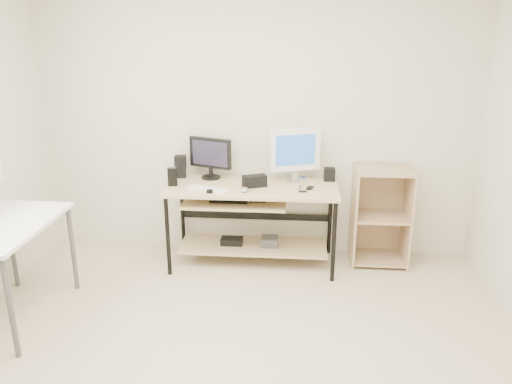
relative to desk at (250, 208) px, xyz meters
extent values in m
cube|color=#C4B397|center=(0.03, -1.66, -0.54)|extent=(4.00, 4.00, 0.01)
cube|color=beige|center=(0.03, 0.34, 0.76)|extent=(4.00, 0.01, 2.60)
cube|color=tan|center=(0.03, -0.01, 0.20)|extent=(1.50, 0.65, 0.03)
cube|color=tan|center=(-0.12, -0.06, 0.08)|extent=(0.90, 0.49, 0.02)
cube|color=tan|center=(0.03, 0.04, -0.39)|extent=(1.35, 0.46, 0.02)
cube|color=black|center=(-0.17, -0.06, 0.10)|extent=(0.33, 0.22, 0.01)
cylinder|color=black|center=(0.08, -0.11, 0.10)|extent=(0.14, 0.01, 0.01)
cube|color=#434346|center=(0.18, 0.04, -0.34)|extent=(0.15, 0.15, 0.08)
cube|color=black|center=(-0.17, 0.04, -0.35)|extent=(0.20, 0.12, 0.06)
cylinder|color=black|center=(-0.68, -0.29, -0.18)|extent=(0.04, 0.04, 0.72)
cylinder|color=black|center=(-0.68, 0.28, -0.18)|extent=(0.04, 0.04, 0.72)
cylinder|color=black|center=(0.74, -0.29, -0.18)|extent=(0.04, 0.04, 0.72)
cylinder|color=black|center=(0.74, 0.28, -0.18)|extent=(0.04, 0.04, 0.72)
cube|color=white|center=(-1.65, -1.06, 0.20)|extent=(0.60, 1.00, 0.03)
cylinder|color=#434346|center=(-1.91, -0.60, -0.18)|extent=(0.04, 0.04, 0.72)
cylinder|color=#434346|center=(-1.39, -1.52, -0.18)|extent=(0.04, 0.04, 0.72)
cylinder|color=#434346|center=(-1.39, -0.60, -0.18)|extent=(0.04, 0.04, 0.72)
cube|color=tan|center=(0.94, 0.12, -0.09)|extent=(0.02, 0.40, 0.90)
cube|color=tan|center=(1.42, 0.12, -0.09)|extent=(0.02, 0.40, 0.90)
cube|color=tan|center=(1.18, 0.31, -0.09)|extent=(0.50, 0.02, 0.90)
cube|color=tan|center=(1.18, 0.12, -0.50)|extent=(0.46, 0.38, 0.02)
cube|color=tan|center=(1.18, 0.12, -0.09)|extent=(0.46, 0.38, 0.02)
cube|color=tan|center=(1.18, 0.12, 0.34)|extent=(0.46, 0.38, 0.02)
cylinder|color=black|center=(-0.38, 0.19, 0.22)|extent=(0.17, 0.17, 0.02)
cylinder|color=black|center=(-0.38, 0.19, 0.27)|extent=(0.04, 0.04, 0.09)
cube|color=black|center=(-0.38, 0.19, 0.45)|extent=(0.40, 0.19, 0.28)
cube|color=black|center=(-0.38, 0.17, 0.45)|extent=(0.33, 0.13, 0.22)
cube|color=silver|center=(0.39, 0.16, 0.22)|extent=(0.16, 0.15, 0.01)
cylinder|color=silver|center=(0.39, 0.16, 0.27)|extent=(0.04, 0.04, 0.09)
cube|color=white|center=(0.39, 0.16, 0.51)|extent=(0.45, 0.19, 0.38)
cube|color=#2959B4|center=(0.39, 0.13, 0.51)|extent=(0.37, 0.13, 0.31)
cube|color=white|center=(-0.34, -0.15, 0.22)|extent=(0.39, 0.23, 0.01)
ellipsoid|color=#A9A9AE|center=(-0.03, -0.18, 0.23)|extent=(0.07, 0.10, 0.03)
cube|color=black|center=(0.04, -0.03, 0.26)|extent=(0.23, 0.16, 0.10)
cube|color=black|center=(-0.66, 0.20, 0.25)|extent=(0.10, 0.10, 0.08)
cube|color=black|center=(-0.66, 0.20, 0.35)|extent=(0.11, 0.11, 0.12)
cube|color=black|center=(0.71, 0.21, 0.27)|extent=(0.10, 0.10, 0.12)
cube|color=black|center=(-0.67, -0.06, 0.29)|extent=(0.09, 0.06, 0.16)
cylinder|color=black|center=(-0.32, -0.23, 0.22)|extent=(0.06, 0.06, 0.02)
cube|color=black|center=(0.52, -0.04, 0.22)|extent=(0.08, 0.11, 0.01)
cylinder|color=#906641|center=(0.46, -0.14, 0.21)|extent=(0.11, 0.11, 0.01)
cylinder|color=white|center=(0.46, -0.14, 0.28)|extent=(0.08, 0.08, 0.13)
camera|label=1|loc=(0.41, -4.17, 1.53)|focal=35.00mm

